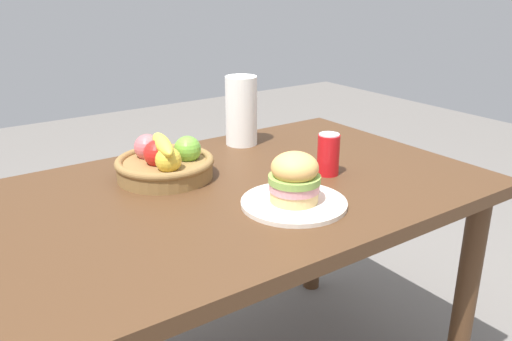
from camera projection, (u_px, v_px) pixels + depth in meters
name	position (u px, v px, depth m)	size (l,w,h in m)	color
dining_table	(240.00, 218.00, 1.54)	(1.40, 0.90, 0.75)	#4C301C
plate	(294.00, 203.00, 1.37)	(0.28, 0.28, 0.01)	silver
sandwich	(295.00, 178.00, 1.35)	(0.13, 0.13, 0.13)	#E5BC75
soda_can	(328.00, 154.00, 1.57)	(0.07, 0.07, 0.13)	red
fruit_basket	(165.00, 162.00, 1.55)	(0.29, 0.29, 0.14)	olive
paper_towel_roll	(241.00, 111.00, 1.84)	(0.11, 0.11, 0.24)	white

